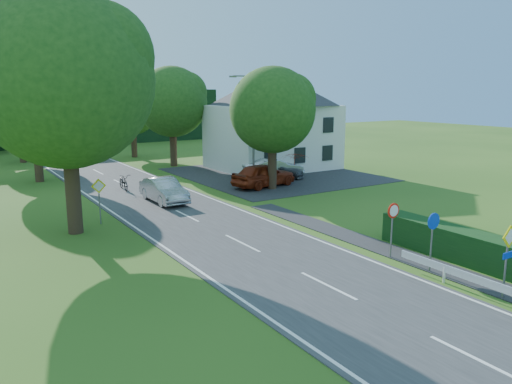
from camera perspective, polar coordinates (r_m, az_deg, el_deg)
road at (r=24.70m, az=-4.00°, el=-4.72°), size 7.00×80.00×0.04m
parking_pad at (r=41.66m, az=1.94°, el=2.03°), size 14.00×16.00×0.04m
line_edge_left at (r=23.39m, az=-11.05°, el=-5.79°), size 0.12×80.00×0.01m
line_edge_right at (r=26.33m, az=2.23°, el=-3.60°), size 0.12×80.00×0.01m
line_centre at (r=24.69m, az=-4.00°, el=-4.66°), size 0.12×80.00×0.01m
tree_main at (r=25.43m, az=-20.78°, el=8.32°), size 9.40×9.40×11.64m
tree_left_far at (r=41.42m, az=-23.94°, el=6.94°), size 7.00×7.00×8.58m
tree_right_far at (r=46.65m, az=-9.54°, el=8.50°), size 7.40×7.40×9.09m
tree_left_back at (r=53.37m, az=-25.42°, el=7.37°), size 6.60×6.60×8.07m
tree_right_back at (r=53.80m, az=-13.88°, el=7.90°), size 6.20×6.20×7.56m
tree_right_mid at (r=35.08m, az=1.89°, el=7.25°), size 7.00×7.00×8.58m
treeline_right at (r=69.66m, az=-16.61°, el=8.29°), size 30.00×5.00×7.00m
house_white at (r=44.76m, az=1.92°, el=8.34°), size 10.60×8.40×8.60m
streetlight at (r=36.49m, az=-0.47°, el=7.70°), size 2.03×0.18×8.00m
sign_priority_right at (r=18.62m, az=26.86°, el=-5.75°), size 0.78×0.09×2.59m
sign_roundabout at (r=20.25m, az=19.54°, el=-4.18°), size 0.64×0.08×2.37m
sign_speed_limit at (r=21.45m, az=15.39°, el=-2.79°), size 0.64×0.11×2.37m
sign_priority_left at (r=27.22m, az=-17.51°, el=-0.02°), size 0.78×0.09×2.44m
moving_car at (r=31.70m, az=-10.49°, el=0.21°), size 1.64×4.59×1.51m
motorcycle at (r=36.32m, az=-14.90°, el=1.14°), size 0.90×2.18×1.12m
parked_car_red at (r=36.14m, az=0.88°, el=1.97°), size 5.33×2.94×1.72m
parked_car_silver_a at (r=39.65m, az=2.01°, el=2.73°), size 4.97×2.21×1.59m
parked_car_grey at (r=39.73m, az=2.33°, el=2.52°), size 4.46×4.31×1.28m
parasol at (r=40.12m, az=4.49°, el=3.09°), size 2.78×2.80×1.98m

